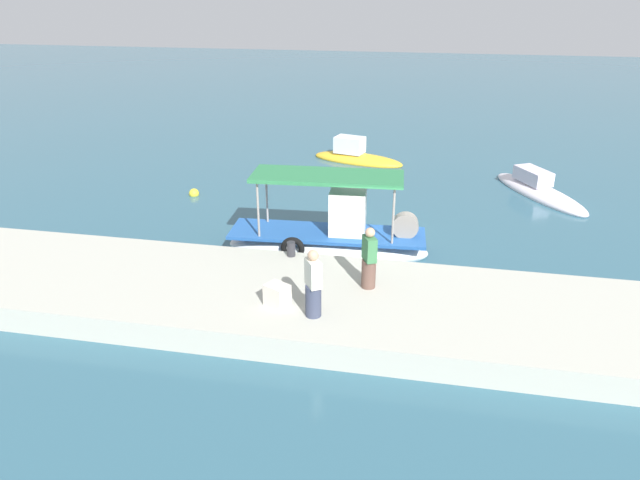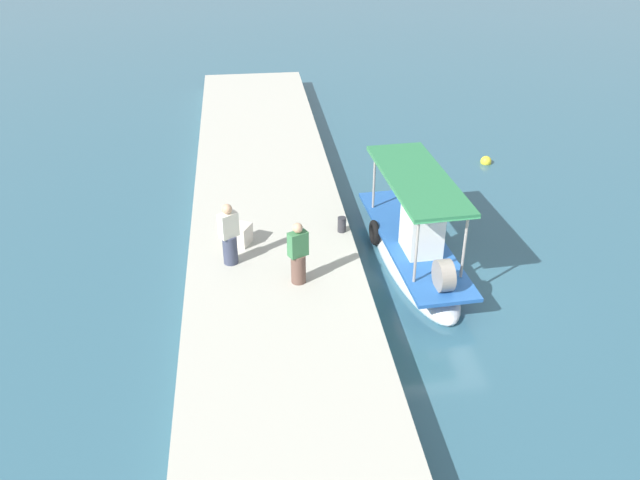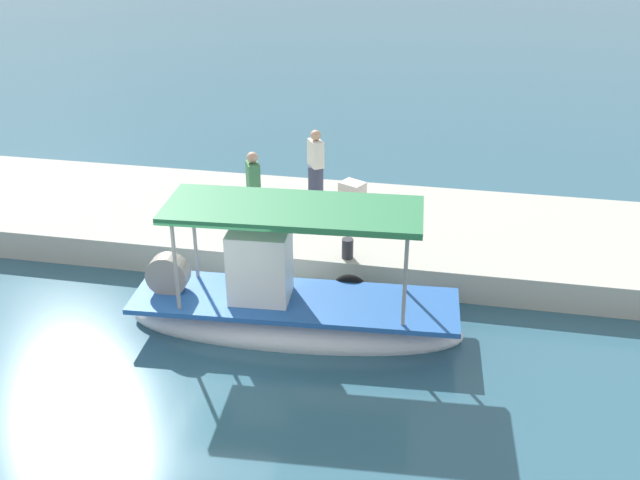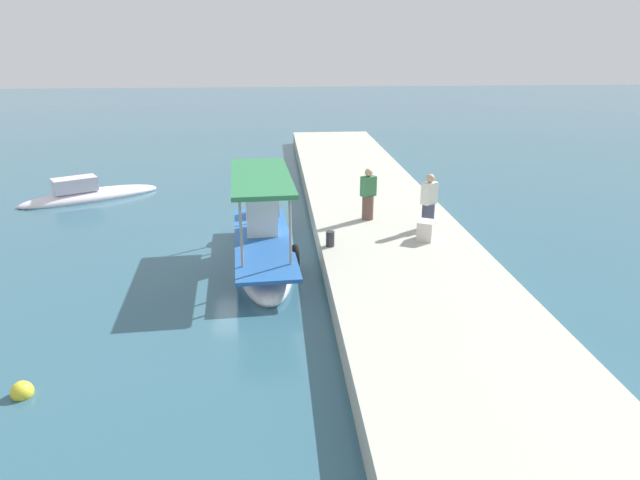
% 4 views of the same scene
% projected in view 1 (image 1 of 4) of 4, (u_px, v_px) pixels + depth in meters
% --- Properties ---
extents(ground_plane, '(120.00, 120.00, 0.00)m').
position_uv_depth(ground_plane, '(374.00, 250.00, 18.75)').
color(ground_plane, '#305C6F').
extents(dock_quay, '(36.00, 4.49, 0.67)m').
position_uv_depth(dock_quay, '(355.00, 308.00, 14.76)').
color(dock_quay, '#B2B2A4').
rests_on(dock_quay, ground_plane).
extents(main_fishing_boat, '(6.45, 2.01, 2.92)m').
position_uv_depth(main_fishing_boat, '(330.00, 239.00, 18.41)').
color(main_fishing_boat, silver).
rests_on(main_fishing_boat, ground_plane).
extents(fisherman_near_bollard, '(0.49, 0.53, 1.65)m').
position_uv_depth(fisherman_near_bollard, '(369.00, 261.00, 14.77)').
color(fisherman_near_bollard, brown).
rests_on(fisherman_near_bollard, dock_quay).
extents(fisherman_by_crate, '(0.52, 0.55, 1.69)m').
position_uv_depth(fisherman_by_crate, '(313.00, 287.00, 13.47)').
color(fisherman_by_crate, '#383F55').
rests_on(fisherman_by_crate, dock_quay).
extents(mooring_bollard, '(0.24, 0.24, 0.43)m').
position_uv_depth(mooring_bollard, '(291.00, 249.00, 16.70)').
color(mooring_bollard, '#2D2D33').
rests_on(mooring_bollard, dock_quay).
extents(cargo_crate, '(0.69, 0.64, 0.55)m').
position_uv_depth(cargo_crate, '(277.00, 295.00, 14.10)').
color(cargo_crate, beige).
rests_on(cargo_crate, dock_quay).
extents(marker_buoy, '(0.40, 0.40, 0.40)m').
position_uv_depth(marker_buoy, '(194.00, 193.00, 23.58)').
color(marker_buoy, yellow).
rests_on(marker_buoy, ground_plane).
extents(moored_boat_near, '(3.85, 5.37, 1.18)m').
position_uv_depth(moored_boat_near, '(539.00, 191.00, 23.64)').
color(moored_boat_near, white).
rests_on(moored_boat_near, ground_plane).
extents(moored_boat_mid, '(4.73, 2.57, 1.40)m').
position_uv_depth(moored_boat_mid, '(356.00, 157.00, 28.10)').
color(moored_boat_mid, gold).
rests_on(moored_boat_mid, ground_plane).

